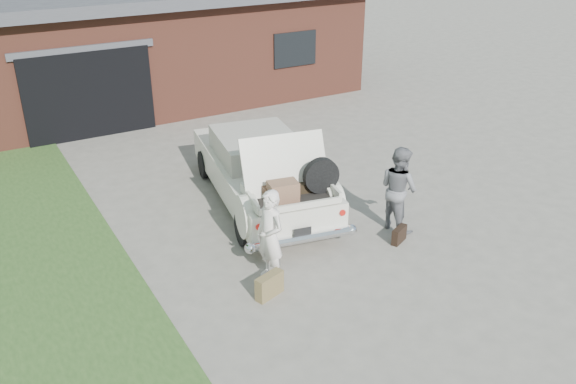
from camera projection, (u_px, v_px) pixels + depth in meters
ground at (306, 264)px, 10.21m from camera, size 90.00×90.00×0.00m
house at (140, 38)px, 18.88m from camera, size 12.80×7.80×3.30m
sedan at (261, 170)px, 12.05m from camera, size 2.60×4.92×1.86m
woman_left at (270, 236)px, 9.51m from camera, size 0.45×0.61×1.54m
woman_right at (399, 189)px, 11.02m from camera, size 0.65×0.82×1.60m
suitcase_left at (269, 286)px, 9.31m from camera, size 0.52×0.31×0.38m
suitcase_right at (399, 235)px, 10.82m from camera, size 0.39×0.27×0.29m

